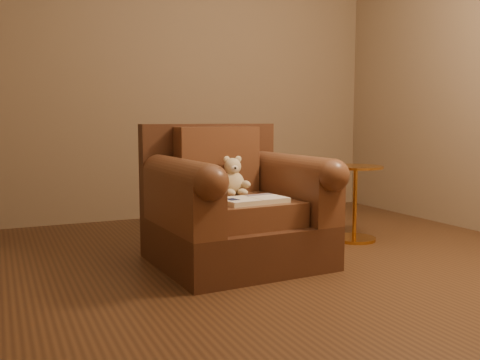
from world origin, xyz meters
name	(u,v)px	position (x,y,z in m)	size (l,w,h in m)	color
floor	(281,269)	(0.00, 0.00, 0.00)	(4.00, 4.00, 0.00)	#4C2F1A
armchair	(234,209)	(-0.19, 0.28, 0.34)	(1.02, 0.97, 0.88)	#462717
teddy_bear	(234,180)	(-0.15, 0.36, 0.52)	(0.19, 0.21, 0.26)	beige
guidebook	(253,200)	(-0.18, 0.02, 0.43)	(0.41, 0.27, 0.03)	beige
side_table	(355,200)	(0.88, 0.45, 0.30)	(0.40, 0.40, 0.56)	gold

